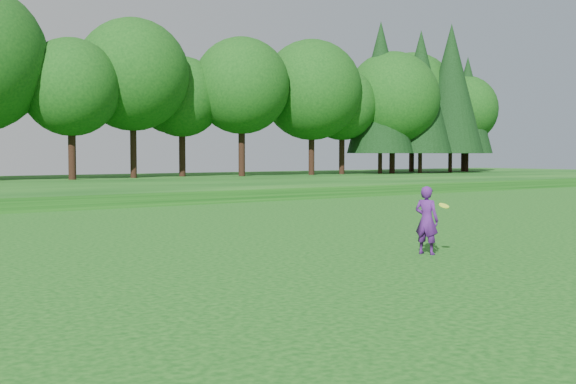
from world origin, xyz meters
TOP-DOWN VIEW (x-y plane):
  - ground at (0.00, 0.00)m, footprint 140.00×140.00m
  - walking_path at (0.00, 20.00)m, footprint 130.00×1.60m
  - woman at (3.26, 1.45)m, footprint 0.56×0.80m

SIDE VIEW (x-z plane):
  - ground at x=0.00m, z-range 0.00..0.00m
  - walking_path at x=0.00m, z-range 0.00..0.04m
  - woman at x=3.26m, z-range 0.00..1.58m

